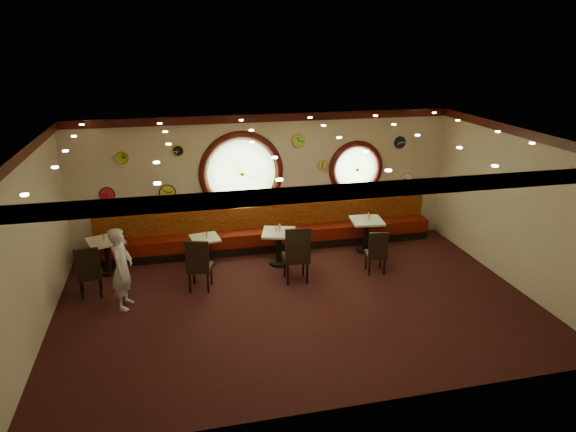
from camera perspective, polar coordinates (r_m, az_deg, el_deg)
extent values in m
cube|color=black|center=(10.02, 1.03, -9.62)|extent=(9.00, 6.00, 0.00)
cube|color=gold|center=(8.91, 1.16, 8.67)|extent=(9.00, 6.00, 0.02)
cube|color=beige|center=(12.13, -2.36, 3.82)|extent=(9.00, 0.02, 3.20)
cube|color=beige|center=(6.74, 7.39, -9.73)|extent=(9.00, 0.02, 3.20)
cube|color=beige|center=(9.39, -26.64, -3.07)|extent=(0.02, 6.00, 3.20)
cube|color=beige|center=(11.26, 23.90, 0.88)|extent=(0.02, 6.00, 3.20)
cube|color=#330C09|center=(11.77, -2.41, 10.85)|extent=(9.00, 0.10, 0.18)
cube|color=#330C09|center=(6.19, 7.83, 2.79)|extent=(9.00, 0.10, 0.18)
cube|color=#330C09|center=(8.97, -27.78, 5.92)|extent=(0.10, 6.00, 0.18)
cube|color=#330C09|center=(10.89, 24.77, 8.41)|extent=(0.10, 6.00, 0.18)
cube|color=black|center=(12.37, -2.02, -3.23)|extent=(8.00, 0.55, 0.20)
cube|color=#5A1007|center=(12.27, -2.03, -2.16)|extent=(8.00, 0.55, 0.30)
cube|color=#650D08|center=(12.33, -2.25, -0.06)|extent=(8.00, 0.10, 0.55)
cylinder|color=#8DBB70|center=(11.97, -5.20, 4.78)|extent=(1.66, 0.02, 1.66)
torus|color=#330C09|center=(11.96, -5.19, 4.76)|extent=(1.98, 0.18, 1.98)
torus|color=gold|center=(11.93, -5.17, 4.72)|extent=(1.61, 0.03, 1.61)
cylinder|color=#8DBB70|center=(12.65, 7.51, 5.26)|extent=(1.10, 0.02, 1.10)
torus|color=#330C09|center=(12.64, 7.53, 5.24)|extent=(1.38, 0.18, 1.38)
torus|color=gold|center=(12.61, 7.58, 5.21)|extent=(1.09, 0.03, 1.09)
cylinder|color=#85B624|center=(11.77, -17.96, 6.16)|extent=(0.26, 0.03, 0.26)
cylinder|color=red|center=(12.01, -19.46, 2.28)|extent=(0.32, 0.03, 0.32)
cylinder|color=gold|center=(12.32, 3.86, 5.71)|extent=(0.22, 0.03, 0.22)
cylinder|color=#88D241|center=(12.03, 1.16, 8.35)|extent=(0.30, 0.03, 0.30)
cylinder|color=white|center=(13.23, 13.00, 3.99)|extent=(0.34, 0.03, 0.34)
cylinder|color=yellow|center=(11.93, -13.24, 2.54)|extent=(0.36, 0.03, 0.36)
cylinder|color=white|center=(12.02, -11.23, 1.31)|extent=(0.20, 0.03, 0.20)
cylinder|color=black|center=(11.70, -12.12, 7.10)|extent=(0.24, 0.03, 0.24)
cylinder|color=black|center=(12.91, 12.31, 8.00)|extent=(0.28, 0.03, 0.28)
cylinder|color=red|center=(12.39, 1.57, 2.23)|extent=(0.24, 0.03, 0.24)
cylinder|color=black|center=(11.85, -19.24, -5.80)|extent=(0.44, 0.44, 0.06)
cylinder|color=black|center=(11.71, -19.42, -4.26)|extent=(0.12, 0.12, 0.70)
cube|color=silver|center=(11.58, -19.62, -2.62)|extent=(0.89, 0.89, 0.05)
cylinder|color=black|center=(11.71, -9.05, -5.23)|extent=(0.38, 0.38, 0.05)
cylinder|color=black|center=(11.59, -9.13, -3.88)|extent=(0.10, 0.10, 0.60)
cube|color=silver|center=(11.47, -9.21, -2.45)|extent=(0.69, 0.69, 0.04)
cylinder|color=black|center=(11.60, -1.01, -5.18)|extent=(0.44, 0.44, 0.06)
cylinder|color=black|center=(11.46, -1.02, -3.58)|extent=(0.12, 0.12, 0.71)
cube|color=silver|center=(11.32, -1.03, -1.86)|extent=(0.87, 0.87, 0.05)
cylinder|color=black|center=(12.41, 8.58, -3.71)|extent=(0.45, 0.45, 0.06)
cylinder|color=black|center=(12.27, 8.66, -2.17)|extent=(0.12, 0.12, 0.72)
cube|color=silver|center=(12.14, 8.75, -0.52)|extent=(0.80, 0.80, 0.05)
cube|color=black|center=(10.82, -21.16, -6.07)|extent=(0.49, 0.49, 0.08)
cube|color=black|center=(10.51, -21.41, -4.87)|extent=(0.45, 0.10, 0.58)
cube|color=black|center=(10.50, -9.73, -5.65)|extent=(0.57, 0.57, 0.08)
cube|color=black|center=(10.18, -10.07, -4.37)|extent=(0.46, 0.18, 0.61)
cube|color=black|center=(10.66, 0.88, -4.63)|extent=(0.55, 0.55, 0.09)
cube|color=black|center=(10.30, 1.11, -3.19)|extent=(0.52, 0.10, 0.68)
cube|color=black|center=(11.23, 9.71, -4.23)|extent=(0.47, 0.47, 0.07)
cube|color=black|center=(10.95, 10.02, -3.14)|extent=(0.41, 0.11, 0.54)
cylinder|color=silver|center=(11.55, -19.79, -2.27)|extent=(0.04, 0.04, 0.10)
cylinder|color=silver|center=(11.50, -9.39, -2.01)|extent=(0.04, 0.04, 0.10)
cylinder|color=#BDBDC1|center=(11.28, -1.35, -1.50)|extent=(0.04, 0.04, 0.11)
cylinder|color=silver|center=(12.18, 8.45, -0.03)|extent=(0.04, 0.04, 0.11)
cylinder|color=silver|center=(11.51, -19.29, -2.31)|extent=(0.03, 0.03, 0.10)
cylinder|color=#BCBCC1|center=(11.41, -8.98, -2.20)|extent=(0.03, 0.03, 0.09)
cylinder|color=silver|center=(11.31, -1.04, -1.46)|extent=(0.04, 0.04, 0.11)
cylinder|color=silver|center=(12.10, 9.02, -0.20)|extent=(0.04, 0.04, 0.11)
cylinder|color=gold|center=(11.64, -18.88, -1.84)|extent=(0.05, 0.05, 0.17)
cylinder|color=gold|center=(11.46, -9.04, -1.97)|extent=(0.04, 0.04, 0.14)
cylinder|color=gold|center=(11.38, -0.94, -1.16)|extent=(0.05, 0.05, 0.17)
cylinder|color=gold|center=(12.22, 8.94, 0.07)|extent=(0.04, 0.04, 0.14)
imported|color=silver|center=(10.02, -17.96, -5.55)|extent=(0.50, 0.65, 1.59)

